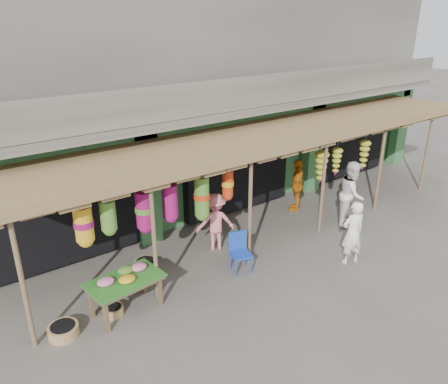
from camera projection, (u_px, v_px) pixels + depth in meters
ground at (287, 238)px, 11.60m from camera, size 80.00×80.00×0.00m
building at (186, 86)px, 13.93m from camera, size 16.40×6.80×7.00m
awning at (266, 139)px, 11.11m from camera, size 14.00×2.70×2.79m
flower_table at (125, 280)px, 8.54m from camera, size 1.53×1.00×0.87m
blue_chair at (239, 250)px, 10.01m from camera, size 0.55×0.56×0.93m
basket_left at (146, 265)px, 10.16m from camera, size 0.70×0.70×0.22m
basket_mid at (63, 331)px, 8.06m from camera, size 0.63×0.63×0.22m
basket_right at (113, 311)px, 8.64m from camera, size 0.52×0.52×0.18m
person_front at (353, 233)px, 10.19m from camera, size 0.66×0.51×1.58m
person_right at (352, 194)px, 12.05m from camera, size 1.13×1.07×1.85m
person_vendor at (297, 185)px, 12.99m from camera, size 0.96×0.92×1.60m
person_shopper at (215, 222)px, 10.82m from camera, size 1.11×0.90×1.49m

